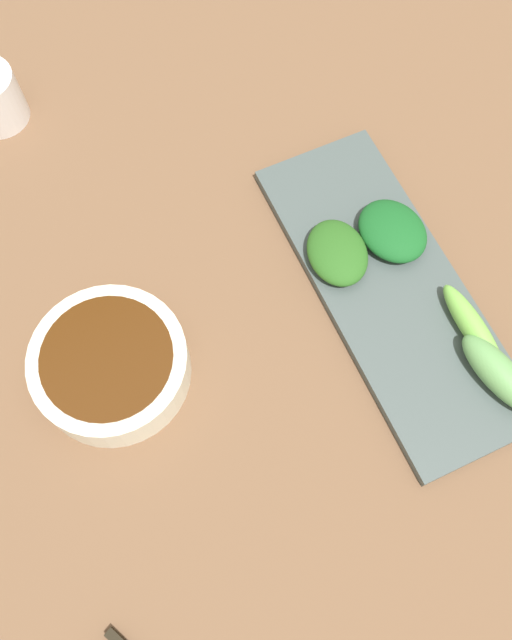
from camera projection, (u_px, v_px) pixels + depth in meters
tabletop at (289, 322)px, 0.66m from camera, size 2.10×2.10×0.02m
sauce_bowl at (111, 365)px, 0.61m from camera, size 0.14×0.14×0.05m
serving_plate at (391, 290)px, 0.66m from camera, size 0.13×0.36×0.01m
broccoli_stalk_0 at (473, 327)px, 0.62m from camera, size 0.02×0.10×0.02m
broccoli_stalk_1 at (499, 374)px, 0.60m from camera, size 0.05×0.10×0.03m
broccoli_leafy_2 at (337, 253)px, 0.65m from camera, size 0.07×0.08×0.02m
broccoli_leafy_3 at (392, 231)px, 0.66m from camera, size 0.08×0.09×0.02m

